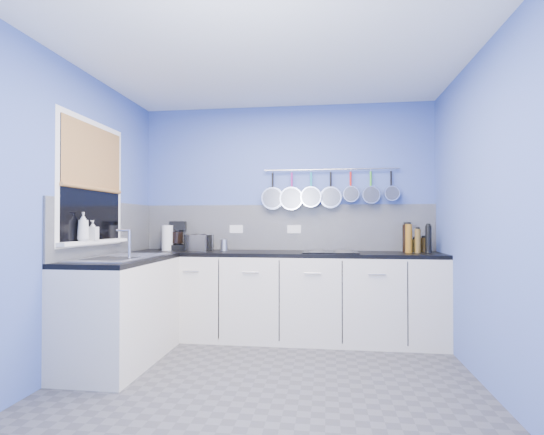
% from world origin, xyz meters
% --- Properties ---
extents(floor, '(3.20, 3.00, 0.02)m').
position_xyz_m(floor, '(0.00, 0.00, -0.01)').
color(floor, '#47474C').
rests_on(floor, ground).
extents(ceiling, '(3.20, 3.00, 0.02)m').
position_xyz_m(ceiling, '(0.00, 0.00, 2.51)').
color(ceiling, white).
rests_on(ceiling, ground).
extents(wall_back, '(3.20, 0.02, 2.50)m').
position_xyz_m(wall_back, '(0.00, 1.51, 1.25)').
color(wall_back, '#475EAD').
rests_on(wall_back, ground).
extents(wall_front, '(3.20, 0.02, 2.50)m').
position_xyz_m(wall_front, '(0.00, -1.51, 1.25)').
color(wall_front, '#475EAD').
rests_on(wall_front, ground).
extents(wall_left, '(0.02, 3.00, 2.50)m').
position_xyz_m(wall_left, '(-1.61, 0.00, 1.25)').
color(wall_left, '#475EAD').
rests_on(wall_left, ground).
extents(wall_right, '(0.02, 3.00, 2.50)m').
position_xyz_m(wall_right, '(1.61, 0.00, 1.25)').
color(wall_right, '#475EAD').
rests_on(wall_right, ground).
extents(backsplash_back, '(3.20, 0.02, 0.50)m').
position_xyz_m(backsplash_back, '(0.00, 1.49, 1.15)').
color(backsplash_back, gray).
rests_on(backsplash_back, wall_back).
extents(backsplash_left, '(0.02, 1.80, 0.50)m').
position_xyz_m(backsplash_left, '(-1.59, 0.60, 1.15)').
color(backsplash_left, gray).
rests_on(backsplash_left, wall_left).
extents(cabinet_run_back, '(3.20, 0.60, 0.86)m').
position_xyz_m(cabinet_run_back, '(0.00, 1.20, 0.43)').
color(cabinet_run_back, beige).
rests_on(cabinet_run_back, ground).
extents(worktop_back, '(3.20, 0.60, 0.04)m').
position_xyz_m(worktop_back, '(0.00, 1.20, 0.88)').
color(worktop_back, black).
rests_on(worktop_back, cabinet_run_back).
extents(cabinet_run_left, '(0.60, 1.20, 0.86)m').
position_xyz_m(cabinet_run_left, '(-1.30, 0.30, 0.43)').
color(cabinet_run_left, beige).
rests_on(cabinet_run_left, ground).
extents(worktop_left, '(0.60, 1.20, 0.04)m').
position_xyz_m(worktop_left, '(-1.30, 0.30, 0.88)').
color(worktop_left, black).
rests_on(worktop_left, cabinet_run_left).
extents(window_frame, '(0.01, 1.00, 1.10)m').
position_xyz_m(window_frame, '(-1.58, 0.30, 1.55)').
color(window_frame, white).
rests_on(window_frame, wall_left).
extents(window_glass, '(0.01, 0.90, 1.00)m').
position_xyz_m(window_glass, '(-1.57, 0.30, 1.55)').
color(window_glass, black).
rests_on(window_glass, wall_left).
extents(bamboo_blind, '(0.01, 0.90, 0.55)m').
position_xyz_m(bamboo_blind, '(-1.56, 0.30, 1.77)').
color(bamboo_blind, olive).
rests_on(bamboo_blind, wall_left).
extents(window_sill, '(0.10, 0.98, 0.03)m').
position_xyz_m(window_sill, '(-1.55, 0.30, 1.04)').
color(window_sill, white).
rests_on(window_sill, wall_left).
extents(sink_unit, '(0.50, 0.95, 0.01)m').
position_xyz_m(sink_unit, '(-1.30, 0.30, 0.90)').
color(sink_unit, silver).
rests_on(sink_unit, worktop_left).
extents(mixer_tap, '(0.12, 0.08, 0.26)m').
position_xyz_m(mixer_tap, '(-1.14, 0.12, 1.03)').
color(mixer_tap, silver).
rests_on(mixer_tap, worktop_left).
extents(socket_left, '(0.15, 0.01, 0.09)m').
position_xyz_m(socket_left, '(-0.55, 1.48, 1.13)').
color(socket_left, white).
rests_on(socket_left, backsplash_back).
extents(socket_right, '(0.15, 0.01, 0.09)m').
position_xyz_m(socket_right, '(0.10, 1.48, 1.13)').
color(socket_right, white).
rests_on(socket_right, backsplash_back).
extents(pot_rail, '(1.45, 0.02, 0.02)m').
position_xyz_m(pot_rail, '(0.50, 1.45, 1.78)').
color(pot_rail, silver).
rests_on(pot_rail, wall_back).
extents(soap_bottle_a, '(0.12, 0.12, 0.24)m').
position_xyz_m(soap_bottle_a, '(-1.53, 0.10, 1.17)').
color(soap_bottle_a, white).
rests_on(soap_bottle_a, window_sill).
extents(soap_bottle_b, '(0.08, 0.09, 0.17)m').
position_xyz_m(soap_bottle_b, '(-1.53, 0.24, 1.14)').
color(soap_bottle_b, white).
rests_on(soap_bottle_b, window_sill).
extents(paper_towel, '(0.14, 0.14, 0.27)m').
position_xyz_m(paper_towel, '(-1.27, 1.26, 1.04)').
color(paper_towel, white).
rests_on(paper_towel, worktop_back).
extents(coffee_maker, '(0.22, 0.23, 0.32)m').
position_xyz_m(coffee_maker, '(-1.19, 1.34, 1.06)').
color(coffee_maker, black).
rests_on(coffee_maker, worktop_back).
extents(toaster, '(0.30, 0.23, 0.17)m').
position_xyz_m(toaster, '(-0.91, 1.26, 0.99)').
color(toaster, silver).
rests_on(toaster, worktop_back).
extents(canister, '(0.10, 0.10, 0.12)m').
position_xyz_m(canister, '(-0.65, 1.32, 0.96)').
color(canister, silver).
rests_on(canister, worktop_back).
extents(hob, '(0.55, 0.49, 0.01)m').
position_xyz_m(hob, '(0.49, 1.16, 0.91)').
color(hob, black).
rests_on(hob, worktop_back).
extents(pan_0, '(0.24, 0.07, 0.43)m').
position_xyz_m(pan_0, '(-0.13, 1.44, 1.57)').
color(pan_0, silver).
rests_on(pan_0, pot_rail).
extents(pan_1, '(0.25, 0.10, 0.44)m').
position_xyz_m(pan_1, '(0.08, 1.44, 1.56)').
color(pan_1, silver).
rests_on(pan_1, pot_rail).
extents(pan_2, '(0.23, 0.13, 0.42)m').
position_xyz_m(pan_2, '(0.29, 1.44, 1.57)').
color(pan_2, silver).
rests_on(pan_2, pot_rail).
extents(pan_3, '(0.23, 0.06, 0.42)m').
position_xyz_m(pan_3, '(0.50, 1.44, 1.57)').
color(pan_3, silver).
rests_on(pan_3, pot_rail).
extents(pan_4, '(0.17, 0.12, 0.36)m').
position_xyz_m(pan_4, '(0.71, 1.44, 1.60)').
color(pan_4, silver).
rests_on(pan_4, pot_rail).
extents(pan_5, '(0.19, 0.08, 0.38)m').
position_xyz_m(pan_5, '(0.92, 1.44, 1.59)').
color(pan_5, silver).
rests_on(pan_5, pot_rail).
extents(pan_6, '(0.16, 0.09, 0.35)m').
position_xyz_m(pan_6, '(1.14, 1.44, 1.60)').
color(pan_6, silver).
rests_on(pan_6, pot_rail).
extents(condiment_0, '(0.05, 0.05, 0.15)m').
position_xyz_m(condiment_0, '(1.44, 1.32, 0.97)').
color(condiment_0, brown).
rests_on(condiment_0, worktop_back).
extents(condiment_1, '(0.06, 0.06, 0.13)m').
position_xyz_m(condiment_1, '(1.35, 1.33, 0.97)').
color(condiment_1, olive).
rests_on(condiment_1, worktop_back).
extents(condiment_2, '(0.07, 0.07, 0.28)m').
position_xyz_m(condiment_2, '(1.26, 1.30, 1.04)').
color(condiment_2, black).
rests_on(condiment_2, worktop_back).
extents(condiment_3, '(0.06, 0.06, 0.27)m').
position_xyz_m(condiment_3, '(1.46, 1.24, 1.04)').
color(condiment_3, black).
rests_on(condiment_3, worktop_back).
extents(condiment_4, '(0.06, 0.06, 0.24)m').
position_xyz_m(condiment_4, '(1.36, 1.22, 1.02)').
color(condiment_4, brown).
rests_on(condiment_4, worktop_back).
extents(condiment_5, '(0.07, 0.07, 0.29)m').
position_xyz_m(condiment_5, '(1.27, 1.23, 1.04)').
color(condiment_5, '#8C5914').
rests_on(condiment_5, worktop_back).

